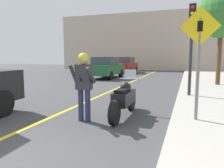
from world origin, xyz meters
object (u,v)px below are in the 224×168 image
motorcycle (124,99)px  parked_car_red (125,65)px  person_biker (84,80)px  traffic_light (192,32)px  parked_car_green (106,67)px  street_tree (222,14)px  crossing_sign (199,53)px

motorcycle → parked_car_red: parked_car_red is taller
person_biker → traffic_light: bearing=58.2°
person_biker → parked_car_red: (-3.82, 17.48, -0.24)m
traffic_light → parked_car_green: (-6.26, 7.10, -1.77)m
street_tree → parked_car_green: size_ratio=1.23×
traffic_light → motorcycle: bearing=-117.1°
crossing_sign → street_tree: street_tree is taller
motorcycle → crossing_sign: 2.28m
street_tree → parked_car_red: 12.46m
person_biker → street_tree: 9.78m
parked_car_red → traffic_light: bearing=-64.2°
motorcycle → street_tree: street_tree is taller
person_biker → traffic_light: traffic_light is taller
motorcycle → street_tree: 8.97m
person_biker → parked_car_red: bearing=102.3°
person_biker → parked_car_red: size_ratio=0.42×
motorcycle → street_tree: (3.25, 7.61, 3.47)m
crossing_sign → person_biker: bearing=-167.7°
motorcycle → parked_car_green: size_ratio=0.55×
crossing_sign → parked_car_green: 12.49m
street_tree → traffic_light: bearing=-109.8°
traffic_light → street_tree: bearing=70.2°
street_tree → parked_car_green: (-7.77, 2.89, -3.12)m
person_biker → traffic_light: size_ratio=0.50×
motorcycle → traffic_light: 4.37m
person_biker → crossing_sign: (2.74, 0.60, 0.67)m
traffic_light → street_tree: (1.51, 4.21, 1.36)m
traffic_light → parked_car_red: bearing=115.8°
traffic_light → parked_car_red: (-6.42, 13.29, -1.77)m
motorcycle → person_biker: bearing=-137.4°
street_tree → parked_car_green: street_tree is taller
street_tree → parked_car_red: size_ratio=1.23×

